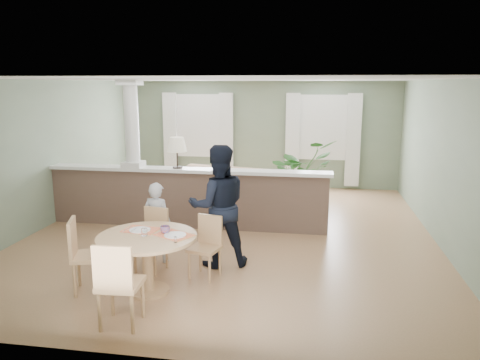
% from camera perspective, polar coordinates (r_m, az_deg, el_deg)
% --- Properties ---
extents(ground, '(8.00, 8.00, 0.00)m').
position_cam_1_polar(ground, '(8.49, -0.96, -6.39)').
color(ground, tan).
rests_on(ground, ground).
extents(room_shell, '(7.02, 8.02, 2.71)m').
position_cam_1_polar(room_shell, '(8.73, -0.45, 6.29)').
color(room_shell, gray).
rests_on(room_shell, ground).
extents(pony_wall, '(5.32, 0.38, 2.70)m').
position_cam_1_polar(pony_wall, '(8.71, -7.14, -1.18)').
color(pony_wall, brown).
rests_on(pony_wall, ground).
extents(sofa, '(2.99, 1.67, 0.82)m').
position_cam_1_polar(sofa, '(10.05, -1.89, -1.07)').
color(sofa, '#9B7A54').
rests_on(sofa, ground).
extents(houseplant, '(1.77, 1.76, 1.49)m').
position_cam_1_polar(houseplant, '(9.93, 7.35, 0.64)').
color(houseplant, '#316829').
rests_on(houseplant, ground).
extents(dining_table, '(1.26, 1.26, 0.86)m').
position_cam_1_polar(dining_table, '(6.08, -11.17, -8.04)').
color(dining_table, tan).
rests_on(dining_table, ground).
extents(chair_far_boy, '(0.47, 0.47, 0.89)m').
position_cam_1_polar(chair_far_boy, '(6.86, -10.56, -6.72)').
color(chair_far_boy, tan).
rests_on(chair_far_boy, ground).
extents(chair_far_man, '(0.47, 0.47, 0.85)m').
position_cam_1_polar(chair_far_man, '(6.52, -4.07, -7.71)').
color(chair_far_man, tan).
rests_on(chair_far_man, ground).
extents(chair_near, '(0.47, 0.47, 0.99)m').
position_cam_1_polar(chair_near, '(5.31, -14.68, -11.86)').
color(chair_near, tan).
rests_on(chair_near, ground).
extents(chair_side, '(0.56, 0.56, 0.97)m').
position_cam_1_polar(chair_side, '(6.34, -18.55, -8.30)').
color(chair_side, tan).
rests_on(chair_side, ground).
extents(child_person, '(0.49, 0.37, 1.21)m').
position_cam_1_polar(child_person, '(7.10, -10.05, -5.08)').
color(child_person, '#A5A5AA').
rests_on(child_person, ground).
extents(man_person, '(1.05, 0.93, 1.79)m').
position_cam_1_polar(man_person, '(6.78, -2.65, -3.19)').
color(man_person, black).
rests_on(man_person, ground).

